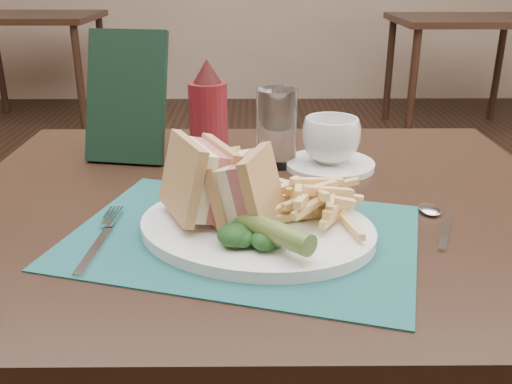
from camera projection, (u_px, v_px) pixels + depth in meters
floor at (258, 378)px, 1.58m from camera, size 7.00×7.00×0.00m
wall_back at (253, 99)px, 4.83m from camera, size 6.00×0.00×6.00m
table_bg_left at (36, 70)px, 3.98m from camera, size 0.90×0.75×0.75m
table_bg_right at (459, 75)px, 3.78m from camera, size 0.90×0.75×0.75m
placemat at (243, 236)px, 0.72m from camera, size 0.49×0.41×0.00m
plate at (256, 228)px, 0.72m from camera, size 0.36×0.33×0.01m
sandwich_half_a at (182, 181)px, 0.70m from camera, size 0.11×0.13×0.11m
sandwich_half_b at (230, 186)px, 0.70m from camera, size 0.10×0.11×0.10m
kale_garnish at (256, 233)px, 0.66m from camera, size 0.11×0.08×0.03m
pickle_spear at (270, 230)px, 0.65m from camera, size 0.10×0.11×0.03m
fries_pile at (312, 198)px, 0.73m from camera, size 0.18×0.20×0.05m
fork at (101, 236)px, 0.70m from camera, size 0.04×0.17×0.01m
spoon at (440, 223)px, 0.74m from camera, size 0.09×0.15×0.01m
saucer at (330, 164)px, 0.96m from camera, size 0.16×0.16×0.01m
coffee_cup at (331, 140)px, 0.94m from camera, size 0.13×0.13×0.08m
drinking_glass at (276, 128)px, 0.95m from camera, size 0.08×0.08×0.13m
ketchup_bottle at (208, 119)px, 0.89m from camera, size 0.08×0.08×0.19m
check_presenter at (126, 97)px, 0.97m from camera, size 0.15×0.11×0.22m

